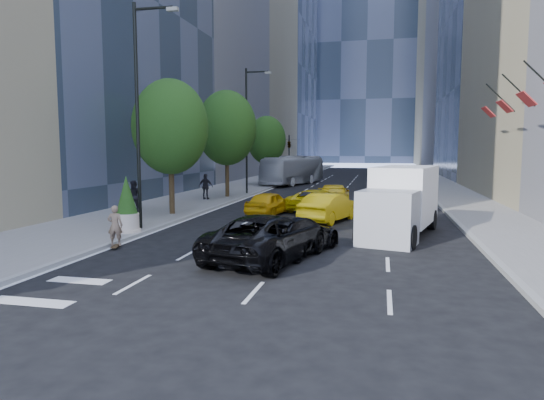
% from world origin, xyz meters
% --- Properties ---
extents(ground, '(160.00, 160.00, 0.00)m').
position_xyz_m(ground, '(0.00, 0.00, 0.00)').
color(ground, black).
rests_on(ground, ground).
extents(sidewalk_left, '(6.00, 120.00, 0.15)m').
position_xyz_m(sidewalk_left, '(-9.00, 30.00, 0.07)').
color(sidewalk_left, slate).
rests_on(sidewalk_left, ground).
extents(sidewalk_right, '(4.00, 120.00, 0.15)m').
position_xyz_m(sidewalk_right, '(10.00, 30.00, 0.07)').
color(sidewalk_right, slate).
rests_on(sidewalk_right, ground).
extents(tower_left_end, '(20.00, 28.00, 60.00)m').
position_xyz_m(tower_left_end, '(-22.00, 92.00, 30.00)').
color(tower_left_end, '#2E3948').
rests_on(tower_left_end, ground).
extents(tower_right_far, '(20.00, 24.00, 50.00)m').
position_xyz_m(tower_right_far, '(22.00, 98.00, 25.00)').
color(tower_right_far, gray).
rests_on(tower_right_far, ground).
extents(lamp_near, '(2.13, 0.22, 10.00)m').
position_xyz_m(lamp_near, '(-6.32, 4.00, 5.81)').
color(lamp_near, black).
rests_on(lamp_near, sidewalk_left).
extents(lamp_far, '(2.13, 0.22, 10.00)m').
position_xyz_m(lamp_far, '(-6.32, 22.00, 5.81)').
color(lamp_far, black).
rests_on(lamp_far, sidewalk_left).
extents(tree_near, '(4.20, 4.20, 7.46)m').
position_xyz_m(tree_near, '(-7.20, 9.00, 4.97)').
color(tree_near, '#312513').
rests_on(tree_near, sidewalk_left).
extents(tree_mid, '(4.50, 4.50, 7.99)m').
position_xyz_m(tree_mid, '(-7.20, 19.00, 5.32)').
color(tree_mid, '#312513').
rests_on(tree_mid, sidewalk_left).
extents(tree_far, '(3.90, 3.90, 6.92)m').
position_xyz_m(tree_far, '(-7.20, 32.00, 4.62)').
color(tree_far, '#312513').
rests_on(tree_far, sidewalk_left).
extents(traffic_signal, '(2.48, 0.53, 5.20)m').
position_xyz_m(traffic_signal, '(-6.40, 40.00, 4.23)').
color(traffic_signal, black).
rests_on(traffic_signal, sidewalk_left).
extents(facade_flags, '(1.85, 13.30, 2.05)m').
position_xyz_m(facade_flags, '(10.64, 10.00, 6.18)').
color(facade_flags, black).
rests_on(facade_flags, ground).
extents(skateboarder, '(0.65, 0.51, 1.55)m').
position_xyz_m(skateboarder, '(-5.60, 0.33, 0.78)').
color(skateboarder, '#8A7056').
rests_on(skateboarder, ground).
extents(black_sedan_lincoln, '(3.88, 6.13, 1.58)m').
position_xyz_m(black_sedan_lincoln, '(0.50, -0.26, 0.79)').
color(black_sedan_lincoln, black).
rests_on(black_sedan_lincoln, ground).
extents(black_sedan_mercedes, '(3.25, 5.05, 1.36)m').
position_xyz_m(black_sedan_mercedes, '(1.20, 1.00, 0.68)').
color(black_sedan_mercedes, black).
rests_on(black_sedan_mercedes, ground).
extents(taxi_a, '(2.36, 4.20, 1.35)m').
position_xyz_m(taxi_a, '(-2.00, 10.78, 0.67)').
color(taxi_a, '#D79F0B').
rests_on(taxi_a, ground).
extents(taxi_b, '(2.86, 4.77, 1.49)m').
position_xyz_m(taxi_b, '(1.61, 9.00, 0.74)').
color(taxi_b, yellow).
rests_on(taxi_b, ground).
extents(taxi_c, '(3.93, 5.25, 1.33)m').
position_xyz_m(taxi_c, '(0.50, 13.00, 0.66)').
color(taxi_c, '#D7BF0B').
rests_on(taxi_c, ground).
extents(taxi_d, '(2.41, 5.20, 1.47)m').
position_xyz_m(taxi_d, '(1.20, 15.50, 0.74)').
color(taxi_d, yellow).
rests_on(taxi_d, ground).
extents(city_bus, '(5.06, 11.17, 3.03)m').
position_xyz_m(city_bus, '(-4.80, 34.04, 1.51)').
color(city_bus, '#B5B8BC').
rests_on(city_bus, ground).
extents(box_truck, '(3.71, 6.62, 2.99)m').
position_xyz_m(box_truck, '(5.07, 5.50, 1.52)').
color(box_truck, silver).
rests_on(box_truck, ground).
extents(pedestrian_a, '(0.98, 0.82, 1.82)m').
position_xyz_m(pedestrian_a, '(-9.52, 9.06, 1.06)').
color(pedestrian_a, black).
rests_on(pedestrian_a, sidewalk_left).
extents(pedestrian_b, '(1.10, 0.50, 1.84)m').
position_xyz_m(pedestrian_b, '(-8.04, 16.64, 1.07)').
color(pedestrian_b, black).
rests_on(pedestrian_b, sidewalk_left).
extents(planter_shrub, '(1.03, 1.03, 2.47)m').
position_xyz_m(planter_shrub, '(-6.60, 3.00, 1.32)').
color(planter_shrub, beige).
rests_on(planter_shrub, sidewalk_left).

